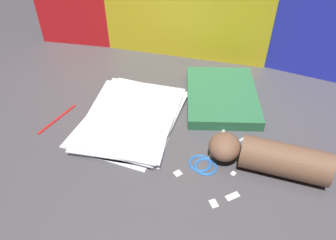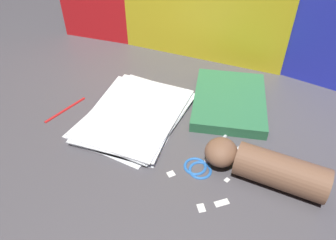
# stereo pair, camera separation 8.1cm
# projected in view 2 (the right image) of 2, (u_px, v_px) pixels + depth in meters

# --- Properties ---
(ground_plane) EXTENTS (6.00, 6.00, 0.00)m
(ground_plane) POSITION_uv_depth(u_px,v_px,m) (166.00, 124.00, 0.89)
(ground_plane) COLOR #4C494F
(backdrop_panel_right) EXTENTS (0.89, 0.16, 0.46)m
(backdrop_panel_right) POSITION_uv_depth(u_px,v_px,m) (320.00, 8.00, 0.90)
(backdrop_panel_right) COLOR #2833D1
(backdrop_panel_right) RESTS_ON ground_plane
(paper_stack) EXTENTS (0.27, 0.34, 0.02)m
(paper_stack) POSITION_uv_depth(u_px,v_px,m) (135.00, 114.00, 0.90)
(paper_stack) COLOR white
(paper_stack) RESTS_ON ground_plane
(book_closed) EXTENTS (0.26, 0.31, 0.03)m
(book_closed) POSITION_uv_depth(u_px,v_px,m) (229.00, 101.00, 0.94)
(book_closed) COLOR #2D7247
(book_closed) RESTS_ON ground_plane
(scissors) EXTENTS (0.13, 0.18, 0.01)m
(scissors) POSITION_uv_depth(u_px,v_px,m) (205.00, 162.00, 0.78)
(scissors) COLOR silver
(scissors) RESTS_ON ground_plane
(hand_forearm) EXTENTS (0.28, 0.09, 0.08)m
(hand_forearm) POSITION_uv_depth(u_px,v_px,m) (266.00, 167.00, 0.72)
(hand_forearm) COLOR brown
(hand_forearm) RESTS_ON ground_plane
(paper_scrap_near) EXTENTS (0.02, 0.03, 0.00)m
(paper_scrap_near) POSITION_uv_depth(u_px,v_px,m) (201.00, 208.00, 0.69)
(paper_scrap_near) COLOR white
(paper_scrap_near) RESTS_ON ground_plane
(paper_scrap_mid) EXTENTS (0.03, 0.03, 0.00)m
(paper_scrap_mid) POSITION_uv_depth(u_px,v_px,m) (222.00, 203.00, 0.70)
(paper_scrap_mid) COLOR white
(paper_scrap_mid) RESTS_ON ground_plane
(paper_scrap_far) EXTENTS (0.02, 0.02, 0.00)m
(paper_scrap_far) POSITION_uv_depth(u_px,v_px,m) (171.00, 174.00, 0.75)
(paper_scrap_far) COLOR white
(paper_scrap_far) RESTS_ON ground_plane
(paper_scrap_side) EXTENTS (0.01, 0.02, 0.00)m
(paper_scrap_side) POSITION_uv_depth(u_px,v_px,m) (227.00, 180.00, 0.74)
(paper_scrap_side) COLOR white
(paper_scrap_side) RESTS_ON ground_plane
(pen) EXTENTS (0.04, 0.14, 0.01)m
(pen) POSITION_uv_depth(u_px,v_px,m) (65.00, 109.00, 0.93)
(pen) COLOR red
(pen) RESTS_ON ground_plane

